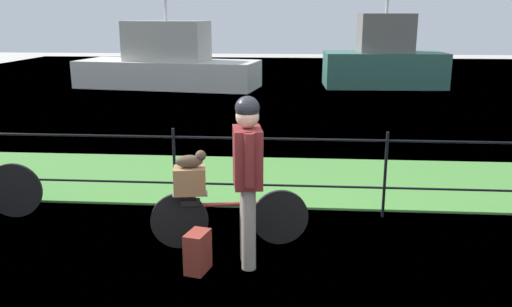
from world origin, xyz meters
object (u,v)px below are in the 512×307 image
(backpack_on_paving, at_px, (198,252))
(moored_boat_near, at_px, (168,64))
(bicycle_main, at_px, (228,217))
(moored_boat_mid, at_px, (384,60))
(cyclist_person, at_px, (248,167))
(wooden_crate, at_px, (190,180))
(terrier_dog, at_px, (192,160))

(backpack_on_paving, distance_m, moored_boat_near, 13.74)
(bicycle_main, bearing_deg, moored_boat_near, 106.26)
(moored_boat_near, relative_size, moored_boat_mid, 1.56)
(cyclist_person, height_order, moored_boat_mid, moored_boat_mid)
(wooden_crate, relative_size, moored_boat_mid, 0.08)
(bicycle_main, distance_m, backpack_on_paving, 0.65)
(cyclist_person, bearing_deg, moored_boat_near, 106.77)
(bicycle_main, distance_m, wooden_crate, 0.58)
(moored_boat_near, bearing_deg, moored_boat_mid, 5.59)
(moored_boat_mid, bearing_deg, cyclist_person, -103.83)
(wooden_crate, height_order, moored_boat_mid, moored_boat_mid)
(bicycle_main, xyz_separation_m, moored_boat_mid, (3.65, 13.39, 0.57))
(moored_boat_near, bearing_deg, cyclist_person, -73.23)
(terrier_dog, bearing_deg, bicycle_main, 9.86)
(cyclist_person, relative_size, backpack_on_paving, 4.21)
(wooden_crate, distance_m, cyclist_person, 0.77)
(moored_boat_near, bearing_deg, wooden_crate, -75.44)
(bicycle_main, relative_size, cyclist_person, 0.99)
(bicycle_main, relative_size, moored_boat_near, 0.26)
(moored_boat_near, bearing_deg, bicycle_main, -73.74)
(cyclist_person, bearing_deg, backpack_on_paving, -157.74)
(bicycle_main, bearing_deg, backpack_on_paving, -109.91)
(cyclist_person, bearing_deg, wooden_crate, 151.33)
(moored_boat_near, xyz_separation_m, moored_boat_mid, (7.34, 0.72, 0.10))
(bicycle_main, bearing_deg, moored_boat_mid, 74.77)
(cyclist_person, bearing_deg, bicycle_main, 120.85)
(cyclist_person, relative_size, moored_boat_near, 0.27)
(bicycle_main, height_order, moored_boat_near, moored_boat_near)
(bicycle_main, distance_m, moored_boat_near, 13.21)
(bicycle_main, relative_size, wooden_crate, 5.10)
(terrier_dog, bearing_deg, moored_boat_mid, 73.41)
(bicycle_main, distance_m, terrier_dog, 0.74)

